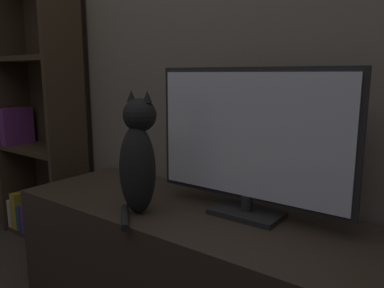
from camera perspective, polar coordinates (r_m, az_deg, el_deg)
name	(u,v)px	position (r m, az deg, el deg)	size (l,w,h in m)	color
wall_back	(228,10)	(1.72, 5.58, 19.70)	(4.80, 0.05, 2.60)	#756B5B
tv_stand	(185,265)	(1.63, -1.15, -17.92)	(1.51, 0.54, 0.50)	#33281E
tv	(249,141)	(1.39, 8.66, 0.50)	(0.79, 0.16, 0.56)	black
cat	(138,158)	(1.44, -8.19, -2.08)	(0.19, 0.27, 0.47)	black
bookshelf	(45,125)	(2.51, -21.54, 2.72)	(0.62, 0.28, 1.68)	#3D2D1E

